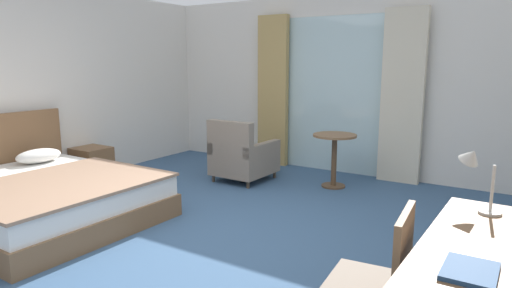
# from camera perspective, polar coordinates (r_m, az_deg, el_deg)

# --- Properties ---
(ground) EXTENTS (6.38, 7.07, 0.10)m
(ground) POSITION_cam_1_polar(r_m,az_deg,el_deg) (4.41, -7.55, -12.43)
(ground) COLOR #38567A
(wall_back) EXTENTS (5.98, 0.12, 2.62)m
(wall_back) POSITION_cam_1_polar(r_m,az_deg,el_deg) (6.90, 10.08, 7.48)
(wall_back) COLOR silver
(wall_back) RESTS_ON ground
(wall_left) EXTENTS (0.12, 6.67, 2.62)m
(wall_left) POSITION_cam_1_polar(r_m,az_deg,el_deg) (6.38, -28.60, 6.12)
(wall_left) COLOR silver
(wall_left) RESTS_ON ground
(balcony_glass_door) EXTENTS (1.59, 0.02, 2.31)m
(balcony_glass_door) POSITION_cam_1_polar(r_m,az_deg,el_deg) (6.82, 10.03, 6.12)
(balcony_glass_door) COLOR silver
(balcony_glass_door) RESTS_ON ground
(curtain_panel_left) EXTENTS (0.51, 0.10, 2.36)m
(curtain_panel_left) POSITION_cam_1_polar(r_m,az_deg,el_deg) (7.18, 2.18, 6.70)
(curtain_panel_left) COLOR tan
(curtain_panel_left) RESTS_ON ground
(curtain_panel_right) EXTENTS (0.56, 0.10, 2.36)m
(curtain_panel_right) POSITION_cam_1_polar(r_m,az_deg,el_deg) (6.40, 18.14, 5.71)
(curtain_panel_right) COLOR beige
(curtain_panel_right) RESTS_ON ground
(bed) EXTENTS (2.27, 1.93, 1.04)m
(bed) POSITION_cam_1_polar(r_m,az_deg,el_deg) (5.29, -25.92, -5.99)
(bed) COLOR brown
(bed) RESTS_ON ground
(nightstand) EXTENTS (0.47, 0.44, 0.47)m
(nightstand) POSITION_cam_1_polar(r_m,az_deg,el_deg) (6.72, -20.17, -2.38)
(nightstand) COLOR brown
(nightstand) RESTS_ON ground
(writing_desk) EXTENTS (0.57, 1.53, 0.77)m
(writing_desk) POSITION_cam_1_polar(r_m,az_deg,el_deg) (2.57, 26.61, -13.31)
(writing_desk) COLOR brown
(writing_desk) RESTS_ON ground
(desk_chair) EXTENTS (0.45, 0.51, 0.91)m
(desk_chair) POSITION_cam_1_polar(r_m,az_deg,el_deg) (2.59, 15.54, -16.10)
(desk_chair) COLOR gray
(desk_chair) RESTS_ON ground
(desk_lamp) EXTENTS (0.28, 0.22, 0.40)m
(desk_lamp) POSITION_cam_1_polar(r_m,az_deg,el_deg) (3.03, 26.18, -2.64)
(desk_lamp) COLOR #B7B2A8
(desk_lamp) RESTS_ON writing_desk
(closed_book) EXTENTS (0.22, 0.28, 0.02)m
(closed_book) POSITION_cam_1_polar(r_m,az_deg,el_deg) (2.19, 25.60, -14.39)
(closed_book) COLOR navy
(closed_book) RESTS_ON writing_desk
(armchair_by_window) EXTENTS (0.73, 0.80, 0.87)m
(armchair_by_window) POSITION_cam_1_polar(r_m,az_deg,el_deg) (6.26, -1.79, -1.65)
(armchair_by_window) COLOR gray
(armchair_by_window) RESTS_ON ground
(round_cafe_table) EXTENTS (0.57, 0.57, 0.71)m
(round_cafe_table) POSITION_cam_1_polar(r_m,az_deg,el_deg) (6.00, 9.96, -0.62)
(round_cafe_table) COLOR brown
(round_cafe_table) RESTS_ON ground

